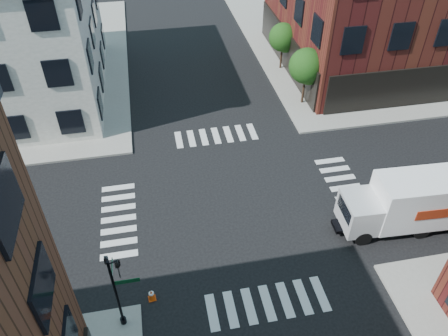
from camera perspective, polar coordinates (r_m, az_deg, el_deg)
name	(u,v)px	position (r m, az deg, el deg)	size (l,w,h in m)	color
ground	(237,203)	(26.40, 1.65, -4.54)	(120.00, 120.00, 0.00)	black
sidewalk_ne	(392,34)	(50.25, 21.07, 15.99)	(30.00, 30.00, 0.15)	gray
tree_near	(307,68)	(34.29, 10.82, 12.75)	(2.69, 2.69, 4.49)	black
tree_far	(284,39)	(39.50, 7.79, 16.39)	(2.43, 2.43, 4.07)	black
signal_pole	(116,285)	(19.67, -13.89, -14.61)	(1.29, 1.24, 4.60)	black
box_truck	(411,202)	(25.99, 23.27, -4.16)	(7.62, 2.63, 3.40)	white
traffic_cone	(152,295)	(22.18, -9.45, -16.02)	(0.41, 0.41, 0.67)	#D94209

